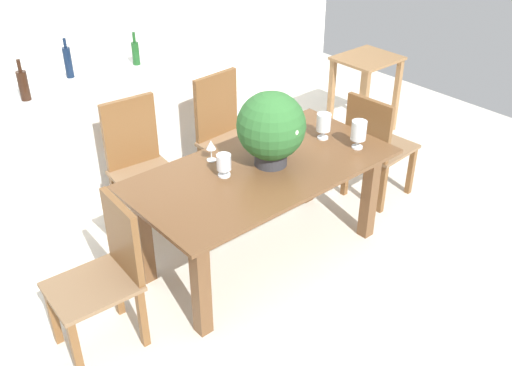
# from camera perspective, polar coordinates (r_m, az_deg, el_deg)

# --- Properties ---
(ground_plane) EXTENTS (7.04, 7.04, 0.00)m
(ground_plane) POSITION_cam_1_polar(r_m,az_deg,el_deg) (4.19, 1.40, -7.61)
(ground_plane) COLOR silver
(back_wall) EXTENTS (6.40, 0.10, 2.60)m
(back_wall) POSITION_cam_1_polar(r_m,az_deg,el_deg) (5.61, -17.24, 16.40)
(back_wall) COLOR white
(back_wall) RESTS_ON ground
(dining_table) EXTENTS (1.79, 0.91, 0.73)m
(dining_table) POSITION_cam_1_polar(r_m,az_deg,el_deg) (3.89, 0.65, -0.21)
(dining_table) COLOR brown
(dining_table) RESTS_ON ground
(chair_foot_end) EXTENTS (0.50, 0.47, 0.92)m
(chair_foot_end) POSITION_cam_1_polar(r_m,az_deg,el_deg) (4.69, 11.52, 3.78)
(chair_foot_end) COLOR brown
(chair_foot_end) RESTS_ON ground
(chair_far_left) EXTENTS (0.49, 0.51, 0.98)m
(chair_far_left) POSITION_cam_1_polar(r_m,az_deg,el_deg) (4.40, -11.36, 2.29)
(chair_far_left) COLOR brown
(chair_far_left) RESTS_ON ground
(chair_far_right) EXTENTS (0.48, 0.43, 0.98)m
(chair_far_right) POSITION_cam_1_polar(r_m,az_deg,el_deg) (4.77, -3.17, 5.36)
(chair_far_right) COLOR brown
(chair_far_right) RESTS_ON ground
(chair_head_end) EXTENTS (0.50, 0.44, 0.92)m
(chair_head_end) POSITION_cam_1_polar(r_m,az_deg,el_deg) (3.43, -14.32, -8.28)
(chair_head_end) COLOR brown
(chair_head_end) RESTS_ON ground
(flower_centerpiece) EXTENTS (0.45, 0.45, 0.50)m
(flower_centerpiece) POSITION_cam_1_polar(r_m,az_deg,el_deg) (3.73, 1.49, 5.44)
(flower_centerpiece) COLOR #333338
(flower_centerpiece) RESTS_ON dining_table
(crystal_vase_left) EXTENTS (0.10, 0.10, 0.19)m
(crystal_vase_left) POSITION_cam_1_polar(r_m,az_deg,el_deg) (4.16, 6.62, 5.81)
(crystal_vase_left) COLOR silver
(crystal_vase_left) RESTS_ON dining_table
(crystal_vase_center_near) EXTENTS (0.09, 0.09, 0.15)m
(crystal_vase_center_near) POSITION_cam_1_polar(r_m,az_deg,el_deg) (3.69, -3.16, 1.94)
(crystal_vase_center_near) COLOR silver
(crystal_vase_center_near) RESTS_ON dining_table
(crystal_vase_right) EXTENTS (0.11, 0.11, 0.20)m
(crystal_vase_right) POSITION_cam_1_polar(r_m,az_deg,el_deg) (4.06, 10.00, 5.00)
(crystal_vase_right) COLOR silver
(crystal_vase_right) RESTS_ON dining_table
(wine_glass) EXTENTS (0.07, 0.07, 0.15)m
(wine_glass) POSITION_cam_1_polar(r_m,az_deg,el_deg) (3.86, -4.42, 3.63)
(wine_glass) COLOR silver
(wine_glass) RESTS_ON dining_table
(kitchen_counter) EXTENTS (1.99, 0.51, 0.96)m
(kitchen_counter) POSITION_cam_1_polar(r_m,az_deg,el_deg) (4.91, -17.16, 3.89)
(kitchen_counter) COLOR silver
(kitchen_counter) RESTS_ON ground
(wine_bottle_amber) EXTENTS (0.07, 0.07, 0.30)m
(wine_bottle_amber) POSITION_cam_1_polar(r_m,az_deg,el_deg) (4.52, -21.77, 8.91)
(wine_bottle_amber) COLOR black
(wine_bottle_amber) RESTS_ON kitchen_counter
(wine_bottle_clear) EXTENTS (0.06, 0.06, 0.27)m
(wine_bottle_clear) POSITION_cam_1_polar(r_m,az_deg,el_deg) (4.99, -11.68, 12.39)
(wine_bottle_clear) COLOR #194C1E
(wine_bottle_clear) RESTS_ON kitchen_counter
(wine_bottle_tall) EXTENTS (0.06, 0.06, 0.31)m
(wine_bottle_tall) POSITION_cam_1_polar(r_m,az_deg,el_deg) (4.83, -17.88, 11.21)
(wine_bottle_tall) COLOR #0F1E38
(wine_bottle_tall) RESTS_ON kitchen_counter
(side_table) EXTENTS (0.57, 0.50, 0.76)m
(side_table) POSITION_cam_1_polar(r_m,az_deg,el_deg) (5.84, 10.66, 10.07)
(side_table) COLOR olive
(side_table) RESTS_ON ground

